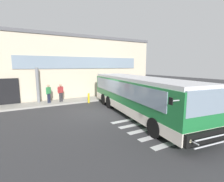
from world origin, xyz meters
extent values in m
cube|color=#353538|center=(0.00, 0.00, -0.01)|extent=(80.00, 90.00, 0.02)
cube|color=silver|center=(2.00, -6.00, 0.00)|extent=(4.40, 0.36, 0.01)
cube|color=silver|center=(2.00, -5.10, 0.00)|extent=(4.40, 0.36, 0.01)
cube|color=silver|center=(2.00, -4.20, 0.00)|extent=(4.40, 0.36, 0.01)
cube|color=silver|center=(2.00, -3.30, 0.00)|extent=(4.40, 0.36, 0.01)
cube|color=silver|center=(2.00, -2.40, 0.00)|extent=(4.40, 0.36, 0.01)
cube|color=beige|center=(0.00, 12.00, 3.19)|extent=(18.98, 12.00, 6.38)
cube|color=#56565B|center=(0.00, 12.00, 6.53)|extent=(19.18, 12.20, 0.30)
cube|color=black|center=(-5.99, 5.95, 1.20)|extent=(1.80, 0.16, 2.40)
cube|color=gray|center=(1.00, 5.96, 3.80)|extent=(12.98, 0.10, 1.20)
cube|color=#9E9B93|center=(0.00, 4.80, 0.07)|extent=(22.98, 2.00, 0.15)
cylinder|color=slate|center=(-3.60, 5.40, 1.73)|extent=(0.28, 0.28, 3.16)
cube|color=#1E7238|center=(2.31, -1.56, 1.42)|extent=(3.86, 11.37, 2.15)
cube|color=silver|center=(2.31, -1.56, 0.62)|extent=(3.91, 11.41, 0.55)
cube|color=silver|center=(2.31, -1.56, 2.60)|extent=(3.74, 11.16, 0.20)
cube|color=gray|center=(1.65, -7.05, 2.02)|extent=(2.35, 0.40, 1.05)
cube|color=gray|center=(3.63, -1.42, 1.92)|extent=(1.23, 9.88, 0.95)
cube|color=gray|center=(1.06, -1.11, 1.92)|extent=(1.23, 9.88, 0.95)
cube|color=black|center=(1.65, -7.05, 2.38)|extent=(2.15, 0.36, 0.28)
cube|color=black|center=(1.63, -7.17, 0.63)|extent=(2.46, 0.49, 0.52)
sphere|color=beige|center=(0.61, -7.09, 0.65)|extent=(0.18, 0.18, 0.18)
cylinder|color=#B7B7BF|center=(0.19, -6.67, 2.17)|extent=(0.40, 0.10, 0.05)
cube|color=black|center=(-0.01, -6.65, 2.17)|extent=(0.06, 0.20, 0.28)
cylinder|color=black|center=(3.02, -5.45, 0.50)|extent=(0.42, 1.03, 1.00)
cylinder|color=black|center=(0.69, -5.17, 0.50)|extent=(0.42, 1.03, 1.00)
cylinder|color=black|center=(3.76, 0.65, 0.50)|extent=(0.42, 1.03, 1.00)
cylinder|color=black|center=(1.42, 0.93, 0.50)|extent=(0.42, 1.03, 1.00)
cylinder|color=black|center=(3.91, 1.94, 0.50)|extent=(0.42, 1.03, 1.00)
cylinder|color=black|center=(1.58, 2.22, 0.50)|extent=(0.42, 1.03, 1.00)
cylinder|color=#B7B7BF|center=(1.59, -7.54, 0.50)|extent=(2.24, 0.33, 0.06)
cylinder|color=#B7B7BF|center=(1.59, -7.54, 0.80)|extent=(2.24, 0.33, 0.06)
cylinder|color=#B7B7BF|center=(0.65, -7.23, 0.65)|extent=(0.11, 0.50, 0.05)
cylinder|color=#1E2338|center=(-2.72, 4.77, 0.57)|extent=(0.15, 0.15, 0.85)
cylinder|color=#1E2338|center=(-2.87, 4.64, 0.57)|extent=(0.15, 0.15, 0.85)
cube|color=#338C4C|center=(-2.80, 4.70, 1.29)|extent=(0.43, 0.41, 0.58)
sphere|color=tan|center=(-2.80, 4.70, 1.71)|extent=(0.23, 0.23, 0.23)
cylinder|color=#338C4C|center=(-2.60, 4.86, 1.24)|extent=(0.09, 0.09, 0.55)
cylinder|color=#338C4C|center=(-2.99, 4.54, 1.24)|extent=(0.09, 0.09, 0.55)
cylinder|color=#2D2D33|center=(-1.65, 4.70, 0.57)|extent=(0.15, 0.15, 0.85)
cylinder|color=#2D2D33|center=(-1.83, 4.62, 0.57)|extent=(0.15, 0.15, 0.85)
cube|color=#B23333|center=(-1.74, 4.66, 1.29)|extent=(0.44, 0.36, 0.58)
sphere|color=tan|center=(-1.74, 4.66, 1.71)|extent=(0.23, 0.23, 0.23)
cylinder|color=#B23333|center=(-1.52, 4.76, 1.24)|extent=(0.09, 0.09, 0.55)
cylinder|color=#B23333|center=(-1.97, 4.56, 1.24)|extent=(0.09, 0.09, 0.55)
cube|color=maroon|center=(-1.81, 4.81, 1.27)|extent=(0.35, 0.29, 0.44)
cylinder|color=yellow|center=(0.60, 3.60, 0.45)|extent=(0.18, 0.18, 0.90)
camera|label=1|loc=(-4.80, -10.82, 3.47)|focal=26.30mm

